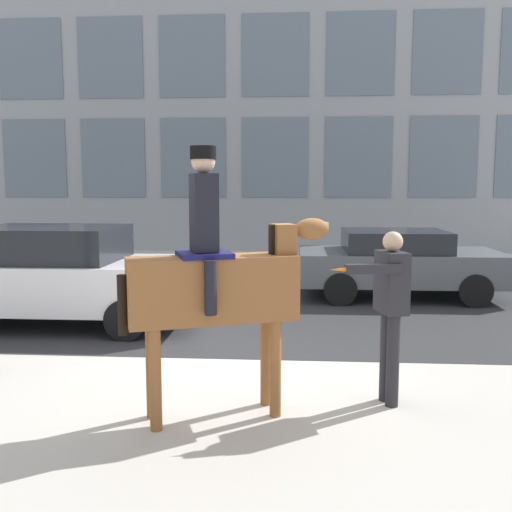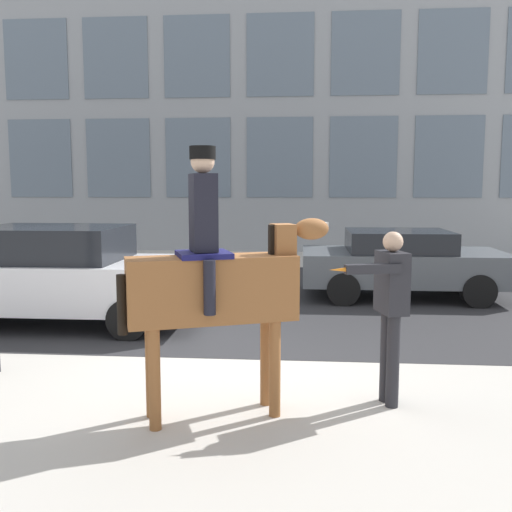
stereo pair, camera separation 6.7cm
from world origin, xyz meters
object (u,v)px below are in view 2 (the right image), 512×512
at_px(pedestrian_bystander, 390,303).
at_px(street_car_far_lane, 401,262).
at_px(mounted_horse_lead, 216,281).
at_px(street_car_near_lane, 59,274).

distance_m(pedestrian_bystander, street_car_far_lane, 5.92).
distance_m(mounted_horse_lead, street_car_far_lane, 6.86).
bearing_deg(mounted_horse_lead, pedestrian_bystander, -5.84).
height_order(pedestrian_bystander, street_car_far_lane, pedestrian_bystander).
distance_m(street_car_near_lane, street_car_far_lane, 6.47).
bearing_deg(street_car_far_lane, pedestrian_bystander, -100.67).
height_order(pedestrian_bystander, street_car_near_lane, pedestrian_bystander).
height_order(mounted_horse_lead, pedestrian_bystander, mounted_horse_lead).
xyz_separation_m(mounted_horse_lead, pedestrian_bystander, (1.69, 0.44, -0.28)).
bearing_deg(street_car_far_lane, mounted_horse_lead, -114.00).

